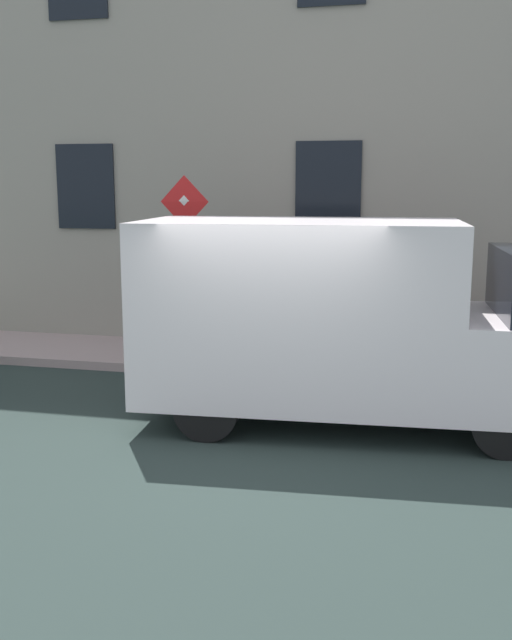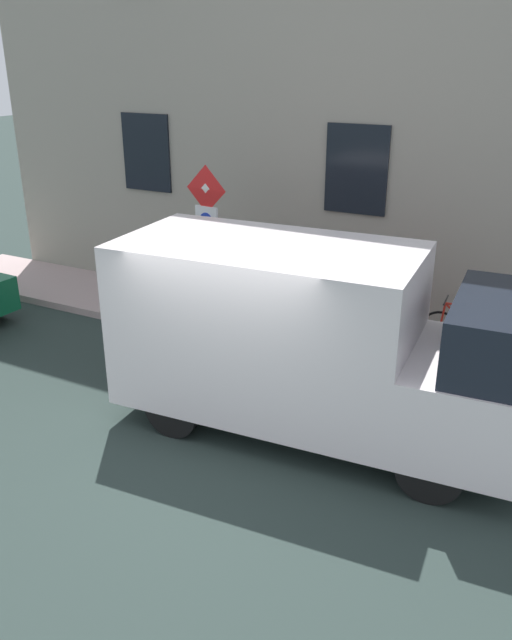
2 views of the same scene
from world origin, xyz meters
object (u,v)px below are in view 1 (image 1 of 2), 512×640
delivery_van (348,318)px  pedestrian (385,305)px  bicycle_red (465,338)px  sign_post_stacked (185,252)px

delivery_van → pedestrian: (2.66, -0.29, -0.26)m
bicycle_red → pedestrian: (-0.42, 1.25, 0.56)m
delivery_van → sign_post_stacked: bearing=141.2°
sign_post_stacked → bicycle_red: (1.18, -4.25, -1.39)m
pedestrian → delivery_van: bearing=24.9°
delivery_van → pedestrian: 2.69m
bicycle_red → pedestrian: size_ratio=1.00×
sign_post_stacked → bicycle_red: sign_post_stacked is taller
delivery_van → bicycle_red: (3.09, -1.54, -0.82)m
sign_post_stacked → bicycle_red: bearing=-74.5°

